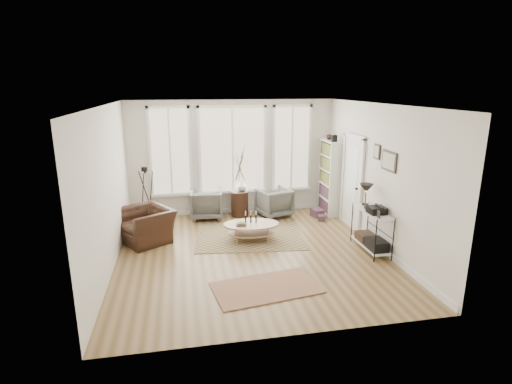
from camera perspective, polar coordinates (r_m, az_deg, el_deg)
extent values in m
plane|color=olive|center=(8.04, -0.61, -8.77)|extent=(5.50, 5.50, 0.00)
plane|color=white|center=(7.36, -0.67, 12.36)|extent=(5.50, 5.50, 0.00)
cube|color=silver|center=(10.23, -3.37, 4.92)|extent=(5.20, 0.04, 2.90)
cube|color=silver|center=(5.00, 4.98, -6.04)|extent=(5.20, 0.04, 2.90)
cube|color=silver|center=(7.57, -20.40, 0.37)|extent=(0.04, 5.50, 2.90)
cube|color=silver|center=(8.41, 17.09, 2.06)|extent=(0.04, 5.50, 2.90)
cube|color=white|center=(10.55, -3.25, -2.54)|extent=(5.10, 0.04, 0.12)
cube|color=white|center=(8.81, 16.30, -6.79)|extent=(0.03, 5.40, 0.12)
cube|color=tan|center=(10.18, -3.38, 6.01)|extent=(1.60, 0.03, 2.10)
cube|color=tan|center=(10.10, -12.17, 5.62)|extent=(0.90, 0.03, 2.10)
cube|color=tan|center=(10.49, 5.10, 6.24)|extent=(0.90, 0.03, 2.10)
cube|color=white|center=(10.16, -3.36, 5.99)|extent=(1.74, 0.06, 2.24)
cube|color=white|center=(10.08, -12.17, 5.60)|extent=(1.04, 0.06, 2.24)
cube|color=white|center=(10.47, 5.13, 6.22)|extent=(1.04, 0.06, 2.24)
cube|color=white|center=(10.36, -3.26, 0.06)|extent=(4.10, 0.12, 0.06)
cube|color=silver|center=(9.49, 13.59, 1.25)|extent=(0.04, 0.88, 2.10)
cube|color=white|center=(9.43, 13.57, 2.72)|extent=(0.01, 0.55, 1.20)
cube|color=white|center=(9.06, 14.76, 0.52)|extent=(0.06, 0.08, 2.18)
cube|color=white|center=(9.92, 12.36, 1.92)|extent=(0.06, 0.08, 2.18)
cube|color=white|center=(9.30, 13.91, 7.79)|extent=(0.06, 1.06, 0.08)
sphere|color=black|center=(9.20, 14.14, 0.45)|extent=(0.06, 0.06, 0.06)
cube|color=white|center=(10.05, 11.26, 1.56)|extent=(0.30, 0.03, 1.90)
cube|color=white|center=(10.80, 9.65, 2.56)|extent=(0.30, 0.03, 1.90)
cube|color=white|center=(10.48, 11.19, 2.11)|extent=(0.02, 0.85, 1.90)
cube|color=white|center=(10.42, 10.43, 2.08)|extent=(0.30, 0.81, 1.90)
cube|color=maroon|center=(10.42, 10.43, 2.08)|extent=(0.24, 0.75, 1.76)
cube|color=black|center=(10.06, 11.12, 7.55)|extent=(0.12, 0.10, 0.16)
sphere|color=#321C12|center=(10.39, 10.40, 7.75)|extent=(0.14, 0.14, 0.14)
cube|color=white|center=(8.45, 16.00, -7.27)|extent=(0.37, 1.07, 0.03)
cube|color=white|center=(8.22, 16.35, -2.75)|extent=(0.37, 1.07, 0.02)
cylinder|color=black|center=(7.82, 16.70, -6.75)|extent=(0.02, 0.02, 0.85)
cylinder|color=black|center=(7.99, 19.01, -6.48)|extent=(0.02, 0.02, 0.85)
cylinder|color=black|center=(8.71, 13.54, -4.27)|extent=(0.02, 0.02, 0.85)
cylinder|color=black|center=(8.86, 15.67, -4.08)|extent=(0.02, 0.02, 0.85)
cylinder|color=black|center=(8.50, 15.32, -1.70)|extent=(0.14, 0.14, 0.02)
cylinder|color=black|center=(8.46, 15.39, -0.79)|extent=(0.02, 0.02, 0.30)
cone|color=black|center=(8.41, 15.48, 0.52)|extent=(0.28, 0.28, 0.18)
cube|color=black|center=(8.06, 16.87, -2.49)|extent=(0.32, 0.30, 0.13)
cube|color=black|center=(8.20, 16.83, -7.19)|extent=(0.32, 0.45, 0.20)
cube|color=#321C12|center=(8.60, 15.39, -6.19)|extent=(0.32, 0.40, 0.16)
cube|color=black|center=(7.79, 17.13, -3.05)|extent=(0.02, 0.10, 0.14)
cube|color=black|center=(8.25, 15.40, -1.99)|extent=(0.02, 0.10, 0.12)
cube|color=black|center=(7.98, 18.50, 4.20)|extent=(0.03, 0.52, 0.38)
cube|color=silver|center=(7.97, 18.40, 4.20)|extent=(0.01, 0.44, 0.30)
cube|color=black|center=(8.40, 16.91, 5.53)|extent=(0.03, 0.24, 0.30)
cube|color=silver|center=(8.39, 16.82, 5.53)|extent=(0.01, 0.18, 0.24)
cube|color=brown|center=(8.88, -0.96, -6.34)|extent=(2.50, 1.98, 0.01)
cube|color=brown|center=(6.77, 1.48, -13.47)|extent=(1.86, 1.22, 0.01)
ellipsoid|color=tan|center=(8.64, -0.68, -5.81)|extent=(1.05, 0.69, 0.03)
ellipsoid|color=tan|center=(8.57, -0.68, -4.63)|extent=(1.22, 0.82, 0.04)
cylinder|color=tan|center=(8.42, -2.67, -6.40)|extent=(0.03, 0.03, 0.34)
cylinder|color=tan|center=(8.53, 1.74, -6.10)|extent=(0.03, 0.03, 0.34)
cylinder|color=tan|center=(8.77, -3.03, -5.51)|extent=(0.03, 0.03, 0.34)
cylinder|color=tan|center=(8.87, 1.21, -5.24)|extent=(0.03, 0.03, 0.34)
cylinder|color=black|center=(8.57, -1.49, -3.92)|extent=(0.03, 0.03, 0.17)
cylinder|color=black|center=(8.58, -0.74, -3.88)|extent=(0.03, 0.03, 0.17)
cylinder|color=black|center=(8.60, 0.00, -3.83)|extent=(0.03, 0.03, 0.17)
cube|color=#2F4D2A|center=(8.45, -2.10, -4.61)|extent=(0.21, 0.15, 0.06)
imported|color=#62635E|center=(10.09, -7.08, -1.68)|extent=(0.83, 0.85, 0.72)
imported|color=#62635E|center=(10.18, 2.59, -1.46)|extent=(0.95, 0.97, 0.71)
cylinder|color=#321C12|center=(10.15, -2.35, -1.68)|extent=(0.43, 0.43, 0.65)
imported|color=silver|center=(10.10, -2.07, 0.90)|extent=(0.31, 0.31, 0.26)
imported|color=#321C12|center=(8.86, -15.48, -4.56)|extent=(1.43, 1.39, 0.71)
cylinder|color=black|center=(9.78, -15.58, 2.77)|extent=(0.06, 0.06, 0.06)
cube|color=black|center=(9.76, -15.61, 3.16)|extent=(0.15, 0.13, 0.10)
cylinder|color=black|center=(9.69, -15.64, 3.06)|extent=(0.06, 0.08, 0.06)
cube|color=maroon|center=(10.28, 8.76, -2.95)|extent=(0.32, 0.37, 0.20)
cube|color=maroon|center=(10.01, 9.34, -3.66)|extent=(0.22, 0.25, 0.14)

